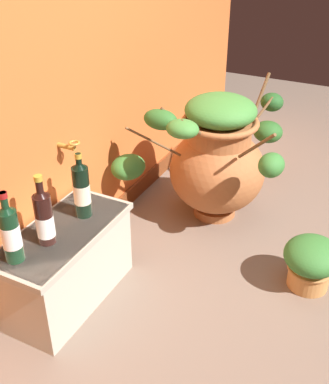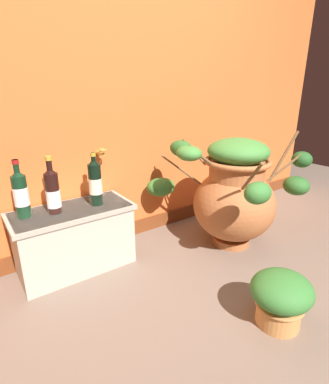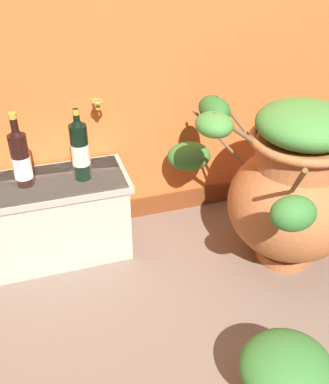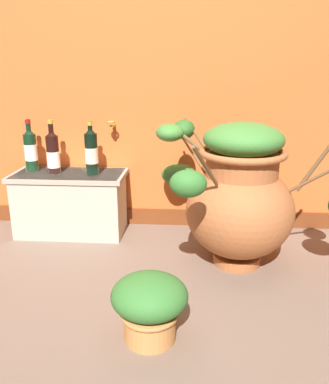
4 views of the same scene
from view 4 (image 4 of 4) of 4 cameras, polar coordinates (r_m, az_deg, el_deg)
The scene contains 8 objects.
ground_plane at distance 1.84m, azimuth -7.66°, elevation -17.36°, with size 7.00×7.00×0.00m, color #7A6656.
back_wall at distance 2.71m, azimuth -3.45°, elevation 22.64°, with size 4.40×0.33×2.60m.
terracotta_urn at distance 2.14m, azimuth 10.86°, elevation -0.44°, with size 1.06×0.97×0.82m.
stone_ledge at distance 2.64m, azimuth -13.45°, elevation -1.30°, with size 0.72×0.34×0.41m.
wine_bottle_left at distance 2.60m, azimuth -15.91°, elevation 5.59°, with size 0.08×0.08×0.34m.
wine_bottle_middle at distance 2.69m, azimuth -18.87°, elevation 5.90°, with size 0.08×0.08×0.33m.
wine_bottle_right at distance 2.50m, azimuth -10.58°, elevation 5.84°, with size 0.08×0.08×0.33m.
potted_shrub at distance 1.61m, azimuth -2.17°, elevation -15.95°, with size 0.31×0.29×0.28m.
Camera 4 is at (0.34, -1.48, 1.04)m, focal length 36.74 mm.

